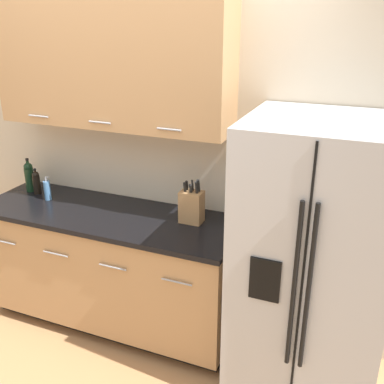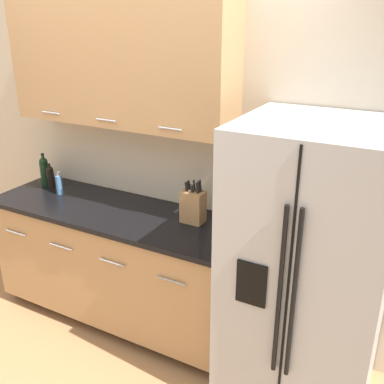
{
  "view_description": "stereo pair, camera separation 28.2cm",
  "coord_description": "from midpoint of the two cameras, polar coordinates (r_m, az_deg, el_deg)",
  "views": [
    {
      "loc": [
        1.47,
        -1.53,
        2.21
      ],
      "look_at": [
        0.48,
        0.89,
        1.16
      ],
      "focal_mm": 42.0,
      "sensor_mm": 36.0,
      "label": 1
    },
    {
      "loc": [
        1.73,
        -1.41,
        2.21
      ],
      "look_at": [
        0.48,
        0.89,
        1.16
      ],
      "focal_mm": 42.0,
      "sensor_mm": 36.0,
      "label": 2
    }
  ],
  "objects": [
    {
      "name": "soap_dispenser",
      "position": [
        3.53,
        -20.1,
        0.2
      ],
      "size": [
        0.05,
        0.05,
        0.18
      ],
      "color": "#4C7FB2",
      "rests_on": "counter_unit"
    },
    {
      "name": "counter_unit",
      "position": [
        3.42,
        -12.48,
        -9.39
      ],
      "size": [
        1.89,
        0.64,
        0.91
      ],
      "color": "black",
      "rests_on": "ground_plane"
    },
    {
      "name": "refrigerator",
      "position": [
        2.68,
        12.05,
        -9.09
      ],
      "size": [
        0.83,
        0.8,
        1.7
      ],
      "color": "#B2B2B5",
      "rests_on": "ground_plane"
    },
    {
      "name": "knife_block",
      "position": [
        2.95,
        -2.78,
        -1.85
      ],
      "size": [
        0.15,
        0.11,
        0.3
      ],
      "color": "#A87A4C",
      "rests_on": "counter_unit"
    },
    {
      "name": "wall_back",
      "position": [
        3.21,
        -9.16,
        8.02
      ],
      "size": [
        10.0,
        0.39,
        2.6
      ],
      "color": "beige",
      "rests_on": "ground_plane"
    },
    {
      "name": "wine_bottle",
      "position": [
        3.74,
        -22.02,
        1.83
      ],
      "size": [
        0.07,
        0.07,
        0.27
      ],
      "color": "black",
      "rests_on": "counter_unit"
    },
    {
      "name": "oil_bottle",
      "position": [
        3.68,
        -21.26,
        1.16
      ],
      "size": [
        0.06,
        0.06,
        0.2
      ],
      "color": "black",
      "rests_on": "counter_unit"
    }
  ]
}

